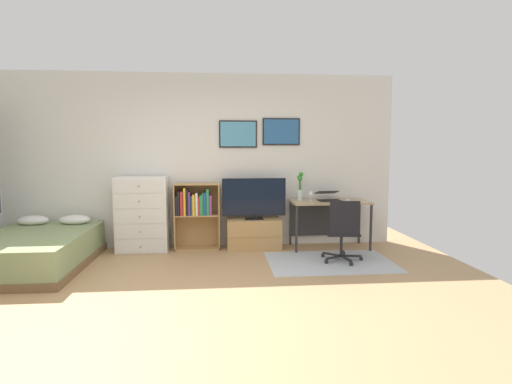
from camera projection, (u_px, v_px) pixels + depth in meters
The scene contains 14 objects.
ground_plane at pixel (193, 301), 4.24m from camera, with size 7.20×7.20×0.00m, color tan.
wall_back_with_posters at pixel (202, 161), 6.50m from camera, with size 6.12×0.09×2.70m.
area_rug at pixel (330, 262), 5.68m from camera, with size 1.70×1.20×0.01m, color #B2B7BC.
bed at pixel (33, 250), 5.39m from camera, with size 1.36×1.97×0.58m.
dresser at pixel (142, 214), 6.23m from camera, with size 0.76×0.46×1.13m.
bookshelf at pixel (195, 209), 6.36m from camera, with size 0.69×0.30×1.02m.
tv_stand at pixel (254, 234), 6.43m from camera, with size 0.83×0.41×0.46m.
television at pixel (254, 199), 6.35m from camera, with size 0.98×0.16×0.63m.
desk at pixel (328, 209), 6.49m from camera, with size 1.20×0.58×0.74m.
office_chair at pixel (343, 229), 5.62m from camera, with size 0.57×0.58×0.86m.
laptop at pixel (328, 197), 6.46m from camera, with size 0.38×0.40×0.15m.
computer_mouse at pixel (348, 200), 6.35m from camera, with size 0.06×0.10×0.03m, color silver.
bamboo_vase at pixel (300, 186), 6.50m from camera, with size 0.10×0.10×0.44m.
wine_glass at pixel (311, 193), 6.32m from camera, with size 0.07×0.07×0.18m.
Camera 1 is at (0.26, -4.13, 1.57)m, focal length 29.06 mm.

